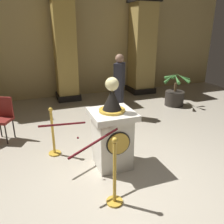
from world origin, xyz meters
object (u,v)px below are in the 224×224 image
stanchion_far (115,181)px  cafe_chair_red (3,115)px  stanchion_near (53,139)px  pedestal_clock (112,133)px  potted_palm_right (175,95)px  bystander_guest (119,84)px

stanchion_far → cafe_chair_red: size_ratio=1.09×
cafe_chair_red → stanchion_near: bearing=-48.4°
pedestal_clock → cafe_chair_red: 2.61m
cafe_chair_red → potted_palm_right: bearing=8.2°
stanchion_far → bystander_guest: size_ratio=0.61×
pedestal_clock → cafe_chair_red: (-1.88, 1.81, -0.07)m
pedestal_clock → stanchion_far: 1.02m
stanchion_near → bystander_guest: 2.54m
bystander_guest → stanchion_far: bearing=-113.0°
bystander_guest → cafe_chair_red: 2.97m
stanchion_far → stanchion_near: bearing=110.6°
potted_palm_right → bystander_guest: bystander_guest is taller
stanchion_near → bystander_guest: bystander_guest is taller
pedestal_clock → potted_palm_right: bearing=39.6°
stanchion_far → bystander_guest: bearing=67.0°
pedestal_clock → stanchion_near: 1.24m
bystander_guest → pedestal_clock: bearing=-114.9°
stanchion_near → potted_palm_right: potted_palm_right is taller
stanchion_far → potted_palm_right: (3.37, 3.46, -0.04)m
pedestal_clock → stanchion_near: size_ratio=1.66×
potted_palm_right → pedestal_clock: bearing=-140.4°
bystander_guest → potted_palm_right: bearing=8.2°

